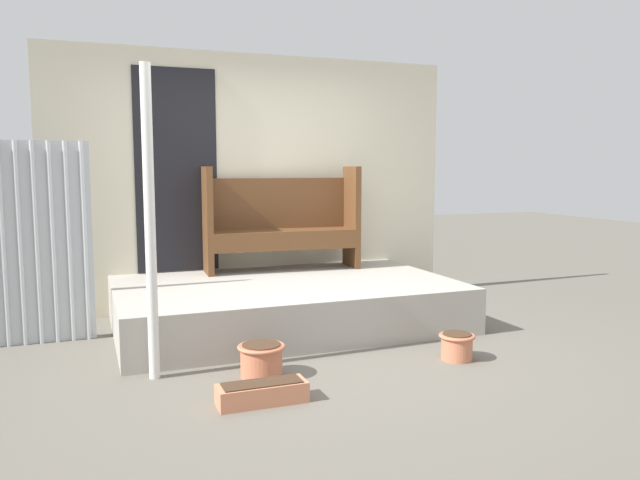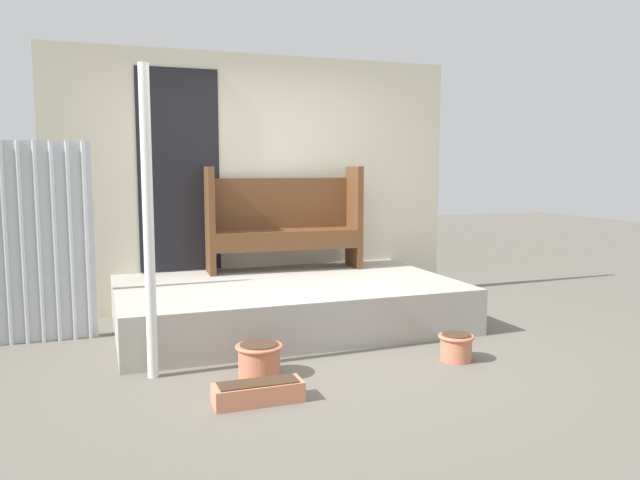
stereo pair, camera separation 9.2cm
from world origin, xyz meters
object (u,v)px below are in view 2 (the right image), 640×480
object	(u,v)px
bench	(284,218)
planter_box_rect	(258,392)
flower_pot_left	(259,358)
flower_pot_middle	(456,346)
support_post	(148,224)

from	to	relation	value
bench	planter_box_rect	xyz separation A→B (m)	(-0.90, -2.46, -0.87)
flower_pot_left	flower_pot_middle	distance (m)	1.50
flower_pot_middle	planter_box_rect	xyz separation A→B (m)	(-1.62, -0.32, -0.05)
support_post	flower_pot_left	size ratio (longest dim) A/B	6.41
flower_pot_left	flower_pot_middle	size ratio (longest dim) A/B	1.22
planter_box_rect	flower_pot_middle	bearing A→B (deg)	11.29
flower_pot_left	support_post	bearing A→B (deg)	161.08
support_post	flower_pot_left	bearing A→B (deg)	-18.92
bench	planter_box_rect	world-z (taller)	bench
flower_pot_middle	planter_box_rect	distance (m)	1.65
planter_box_rect	flower_pot_left	bearing A→B (deg)	74.78
support_post	flower_pot_middle	size ratio (longest dim) A/B	7.82
support_post	planter_box_rect	size ratio (longest dim) A/B	3.82
flower_pot_left	planter_box_rect	world-z (taller)	flower_pot_left
bench	flower_pot_middle	world-z (taller)	bench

